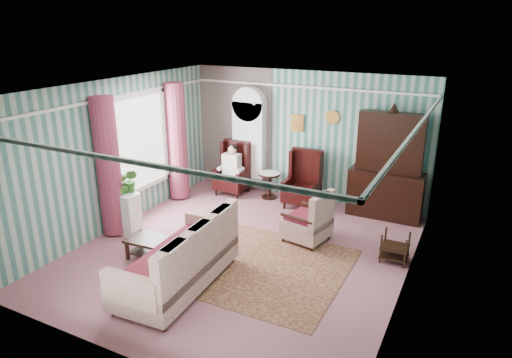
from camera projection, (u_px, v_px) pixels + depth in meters
The scene contains 17 objects.
floor at pixel (242, 252), 8.13m from camera, with size 6.00×6.00×0.00m, color #945664.
room_shell at pixel (215, 137), 7.88m from camera, with size 5.53×6.02×2.91m.
bookcase at pixel (249, 145), 10.73m from camera, with size 0.80×0.28×2.24m, color silver.
dresser_hutch at pixel (388, 163), 9.22m from camera, with size 1.50×0.56×2.36m, color black.
wingback_left at pixel (232, 168), 10.67m from camera, with size 0.76×0.80×1.25m, color black.
wingback_right at pixel (302, 180), 9.92m from camera, with size 0.76×0.80×1.25m, color black.
seated_woman at pixel (232, 170), 10.68m from camera, with size 0.44×0.40×1.18m, color beige, non-canonical shape.
round_side_table at pixel (269, 186), 10.52m from camera, with size 0.50×0.50×0.60m, color black.
nest_table at pixel (395, 247), 7.74m from camera, with size 0.45×0.38×0.54m, color black.
plant_stand at pixel (125, 213), 8.77m from camera, with size 0.55×0.35×0.80m, color white.
rug at pixel (249, 263), 7.75m from camera, with size 3.20×2.60×0.01m, color #481F18.
sofa at pixel (177, 257), 6.94m from camera, with size 2.27×1.11×1.00m, color beige.
floral_armchair at pixel (307, 214), 8.40m from camera, with size 0.82×0.87×1.06m, color beige.
coffee_table at pixel (154, 249), 7.84m from camera, with size 0.91×0.51×0.38m, color black.
potted_plant_a at pixel (119, 186), 8.52m from camera, with size 0.34×0.29×0.37m, color #1D591C.
potted_plant_b at pixel (131, 181), 8.64m from camera, with size 0.25×0.20×0.46m, color #1B4C17.
potted_plant_c at pixel (124, 183), 8.64m from camera, with size 0.21×0.21×0.37m, color #255019.
Camera 1 is at (3.50, -6.35, 3.92)m, focal length 32.00 mm.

